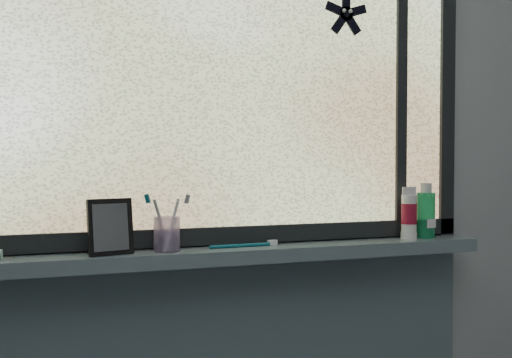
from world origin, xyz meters
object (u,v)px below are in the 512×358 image
at_px(vanity_mirror, 110,227).
at_px(cream_tube, 409,211).
at_px(toothbrush_cup, 167,234).
at_px(mouthwash_bottle, 426,210).

bearing_deg(vanity_mirror, cream_tube, -12.97).
bearing_deg(toothbrush_cup, mouthwash_bottle, 0.93).
bearing_deg(mouthwash_bottle, cream_tube, -170.35).
relative_size(vanity_mirror, toothbrush_cup, 1.58).
distance_m(vanity_mirror, cream_tube, 0.92).
xyz_separation_m(toothbrush_cup, cream_tube, (0.77, 0.00, 0.04)).
relative_size(mouthwash_bottle, cream_tube, 1.23).
bearing_deg(mouthwash_bottle, vanity_mirror, -178.63).
bearing_deg(toothbrush_cup, vanity_mirror, -176.17).
xyz_separation_m(vanity_mirror, cream_tube, (0.92, 0.01, 0.01)).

